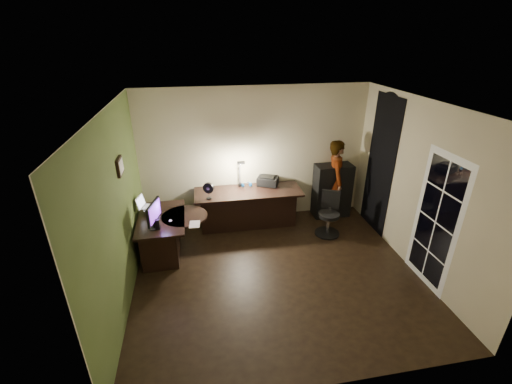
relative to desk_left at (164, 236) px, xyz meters
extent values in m
cube|color=black|center=(1.81, -0.90, -0.37)|extent=(4.50, 4.00, 0.01)
cube|color=silver|center=(1.81, -0.90, 2.34)|extent=(4.50, 4.00, 0.01)
cube|color=#BAB08C|center=(1.81, 1.10, 0.99)|extent=(4.50, 0.01, 2.70)
cube|color=#BAB08C|center=(1.81, -2.91, 0.99)|extent=(4.50, 0.01, 2.70)
cube|color=#BAB08C|center=(-0.45, -0.90, 0.99)|extent=(0.01, 4.00, 2.70)
cube|color=#BAB08C|center=(4.06, -0.90, 0.99)|extent=(0.01, 4.00, 2.70)
cube|color=#455827|center=(-0.43, -0.90, 0.99)|extent=(0.00, 4.00, 2.70)
cube|color=black|center=(4.05, 0.25, 0.94)|extent=(0.01, 0.90, 2.60)
cube|color=white|center=(4.05, -1.45, 0.69)|extent=(0.02, 0.92, 2.10)
cube|color=black|center=(-0.41, -0.45, 1.49)|extent=(0.04, 0.30, 0.25)
cube|color=black|center=(0.00, 0.00, 0.00)|extent=(0.80, 1.27, 0.73)
cube|color=black|center=(1.60, 0.69, 0.02)|extent=(2.08, 0.75, 0.78)
cube|color=black|center=(3.41, 0.85, 0.20)|extent=(0.76, 0.39, 1.13)
cube|color=silver|center=(-0.18, 0.22, 0.41)|extent=(0.31, 0.28, 0.11)
cube|color=silver|center=(-0.18, 0.22, 0.57)|extent=(0.38, 0.36, 0.22)
cube|color=black|center=(-0.08, -0.32, 0.52)|extent=(0.23, 0.51, 0.33)
ellipsoid|color=silver|center=(0.16, -0.15, 0.37)|extent=(0.07, 0.09, 0.03)
cube|color=black|center=(0.40, -0.27, 0.36)|extent=(0.12, 0.15, 0.01)
cube|color=black|center=(0.03, -0.13, 0.36)|extent=(0.07, 0.13, 0.01)
cylinder|color=black|center=(-0.02, -0.38, 0.45)|extent=(0.08, 0.08, 0.19)
cube|color=silver|center=(0.55, -0.32, 0.36)|extent=(0.19, 0.25, 0.01)
cube|color=black|center=(0.84, 0.48, 0.58)|extent=(0.23, 0.19, 0.31)
cube|color=#10478C|center=(1.60, 0.88, 0.47)|extent=(0.21, 0.15, 0.09)
cube|color=black|center=(2.04, 0.90, 0.51)|extent=(0.49, 0.45, 0.18)
cube|color=black|center=(1.48, 0.93, 0.73)|extent=(0.24, 0.31, 0.62)
cube|color=black|center=(3.06, 0.11, 0.06)|extent=(0.63, 0.63, 0.85)
imported|color=#D8A88C|center=(3.44, 0.79, 0.47)|extent=(0.53, 0.68, 1.67)
camera|label=1|loc=(0.68, -5.26, 3.20)|focal=24.00mm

